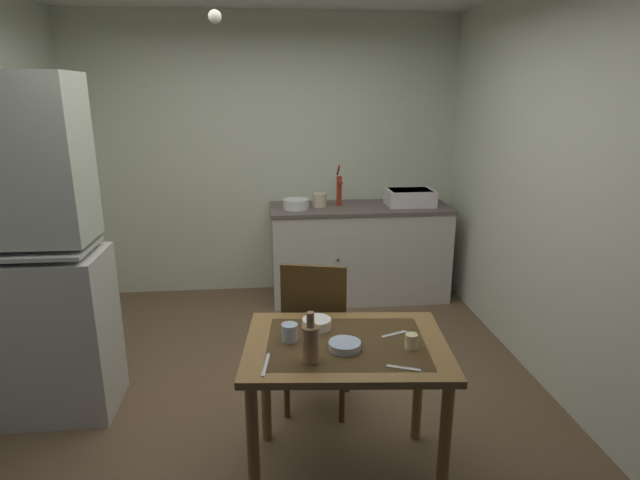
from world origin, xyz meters
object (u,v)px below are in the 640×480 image
object	(u,v)px
sink_basin	(410,197)
mug_tall	(411,341)
chair_far_side	(316,335)
glass_bottle	(311,342)
hand_pump	(339,188)
mixing_bowl_counter	(296,204)
dining_table	(346,364)
hutch_cabinet	(30,266)
serving_bowl_wide	(317,323)

from	to	relation	value
sink_basin	mug_tall	size ratio (longest dim) A/B	5.95
chair_far_side	glass_bottle	size ratio (longest dim) A/B	4.17
chair_far_side	hand_pump	bearing A→B (deg)	78.30
mixing_bowl_counter	dining_table	bearing A→B (deg)	-87.40
dining_table	chair_far_side	world-z (taller)	chair_far_side
mixing_bowl_counter	chair_far_side	bearing A→B (deg)	-89.47
mixing_bowl_counter	sink_basin	bearing A→B (deg)	2.63
hutch_cabinet	dining_table	distance (m)	1.96
hand_pump	chair_far_side	bearing A→B (deg)	-101.70
dining_table	mug_tall	distance (m)	0.35
sink_basin	glass_bottle	size ratio (longest dim) A/B	1.82
sink_basin	mug_tall	bearing A→B (deg)	-104.91
hand_pump	chair_far_side	size ratio (longest dim) A/B	0.39
serving_bowl_wide	mug_tall	distance (m)	0.50
hutch_cabinet	mug_tall	world-z (taller)	hutch_cabinet
dining_table	mug_tall	xyz separation A→B (m)	(0.30, -0.09, 0.15)
hutch_cabinet	chair_far_side	distance (m)	1.75
hutch_cabinet	dining_table	bearing A→B (deg)	-23.63
hutch_cabinet	chair_far_side	bearing A→B (deg)	-6.42
hutch_cabinet	chair_far_side	world-z (taller)	hutch_cabinet
chair_far_side	mug_tall	world-z (taller)	chair_far_side
sink_basin	mixing_bowl_counter	distance (m)	1.09
chair_far_side	serving_bowl_wide	world-z (taller)	chair_far_side
sink_basin	hand_pump	size ratio (longest dim) A/B	1.13
hutch_cabinet	sink_basin	bearing A→B (deg)	31.45
dining_table	mug_tall	size ratio (longest dim) A/B	14.19
mixing_bowl_counter	glass_bottle	xyz separation A→B (m)	(-0.08, -2.58, -0.09)
mixing_bowl_counter	dining_table	world-z (taller)	mixing_bowl_counter
serving_bowl_wide	hutch_cabinet	bearing A→B (deg)	160.04
dining_table	serving_bowl_wide	bearing A→B (deg)	125.68
serving_bowl_wide	mug_tall	world-z (taller)	mug_tall
sink_basin	chair_far_side	world-z (taller)	sink_basin
hutch_cabinet	glass_bottle	size ratio (longest dim) A/B	8.53
hand_pump	glass_bottle	distance (m)	2.72
dining_table	serving_bowl_wide	xyz separation A→B (m)	(-0.13, 0.18, 0.14)
hand_pump	mixing_bowl_counter	world-z (taller)	hand_pump
mug_tall	serving_bowl_wide	bearing A→B (deg)	148.05
dining_table	serving_bowl_wide	size ratio (longest dim) A/B	7.02
chair_far_side	mixing_bowl_counter	bearing A→B (deg)	90.53
dining_table	mixing_bowl_counter	bearing A→B (deg)	92.60
sink_basin	serving_bowl_wide	xyz separation A→B (m)	(-1.11, -2.28, -0.19)
sink_basin	hand_pump	distance (m)	0.68
mixing_bowl_counter	mug_tall	xyz separation A→B (m)	(0.41, -2.50, -0.15)
sink_basin	dining_table	bearing A→B (deg)	-111.68
hand_pump	mug_tall	xyz separation A→B (m)	(-0.01, -2.60, -0.27)
mixing_bowl_counter	hand_pump	bearing A→B (deg)	12.94
mug_tall	glass_bottle	world-z (taller)	glass_bottle
glass_bottle	dining_table	bearing A→B (deg)	40.95
mug_tall	chair_far_side	bearing A→B (deg)	120.15
hand_pump	mug_tall	bearing A→B (deg)	-90.11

